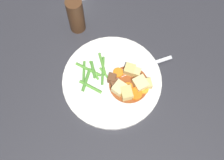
# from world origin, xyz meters

# --- Properties ---
(ground_plane) EXTENTS (3.00, 3.00, 0.00)m
(ground_plane) POSITION_xyz_m (0.00, 0.00, 0.00)
(ground_plane) COLOR #2D2D33
(dinner_plate) EXTENTS (0.27, 0.27, 0.01)m
(dinner_plate) POSITION_xyz_m (0.00, 0.00, 0.01)
(dinner_plate) COLOR white
(dinner_plate) RESTS_ON ground_plane
(stew_sauce) EXTENTS (0.11, 0.11, 0.00)m
(stew_sauce) POSITION_xyz_m (0.05, 0.01, 0.01)
(stew_sauce) COLOR brown
(stew_sauce) RESTS_ON dinner_plate
(carrot_slice_0) EXTENTS (0.03, 0.03, 0.01)m
(carrot_slice_0) POSITION_xyz_m (0.05, -0.00, 0.02)
(carrot_slice_0) COLOR orange
(carrot_slice_0) RESTS_ON dinner_plate
(carrot_slice_1) EXTENTS (0.03, 0.03, 0.01)m
(carrot_slice_1) POSITION_xyz_m (0.01, 0.02, 0.02)
(carrot_slice_1) COLOR orange
(carrot_slice_1) RESTS_ON dinner_plate
(carrot_slice_2) EXTENTS (0.04, 0.04, 0.01)m
(carrot_slice_2) POSITION_xyz_m (0.08, -0.01, 0.02)
(carrot_slice_2) COLOR orange
(carrot_slice_2) RESTS_ON dinner_plate
(carrot_slice_3) EXTENTS (0.03, 0.03, 0.01)m
(carrot_slice_3) POSITION_xyz_m (0.09, 0.02, 0.02)
(carrot_slice_3) COLOR orange
(carrot_slice_3) RESTS_ON dinner_plate
(potato_chunk_0) EXTENTS (0.03, 0.03, 0.02)m
(potato_chunk_0) POSITION_xyz_m (0.05, 0.05, 0.02)
(potato_chunk_0) COLOR #E5CC7A
(potato_chunk_0) RESTS_ON dinner_plate
(potato_chunk_1) EXTENTS (0.04, 0.04, 0.03)m
(potato_chunk_1) POSITION_xyz_m (0.06, -0.02, 0.03)
(potato_chunk_1) COLOR #DBBC6B
(potato_chunk_1) RESTS_ON dinner_plate
(potato_chunk_2) EXTENTS (0.03, 0.04, 0.03)m
(potato_chunk_2) POSITION_xyz_m (0.03, -0.02, 0.03)
(potato_chunk_2) COLOR #EAD68C
(potato_chunk_2) RESTS_ON dinner_plate
(potato_chunk_3) EXTENTS (0.03, 0.03, 0.02)m
(potato_chunk_3) POSITION_xyz_m (0.09, 0.03, 0.02)
(potato_chunk_3) COLOR #DBBC6B
(potato_chunk_3) RESTS_ON dinner_plate
(potato_chunk_4) EXTENTS (0.05, 0.05, 0.03)m
(potato_chunk_4) POSITION_xyz_m (0.07, 0.02, 0.02)
(potato_chunk_4) COLOR #EAD68C
(potato_chunk_4) RESTS_ON dinner_plate
(potato_chunk_5) EXTENTS (0.03, 0.03, 0.03)m
(potato_chunk_5) POSITION_xyz_m (0.03, 0.05, 0.02)
(potato_chunk_5) COLOR #DBBC6B
(potato_chunk_5) RESTS_ON dinner_plate
(meat_chunk_0) EXTENTS (0.02, 0.03, 0.02)m
(meat_chunk_0) POSITION_xyz_m (-0.00, -0.00, 0.02)
(meat_chunk_0) COLOR brown
(meat_chunk_0) RESTS_ON dinner_plate
(meat_chunk_1) EXTENTS (0.03, 0.03, 0.02)m
(meat_chunk_1) POSITION_xyz_m (0.01, -0.01, 0.02)
(meat_chunk_1) COLOR brown
(meat_chunk_1) RESTS_ON dinner_plate
(green_bean_0) EXTENTS (0.05, 0.06, 0.01)m
(green_bean_0) POSITION_xyz_m (-0.05, 0.03, 0.02)
(green_bean_0) COLOR #599E38
(green_bean_0) RESTS_ON dinner_plate
(green_bean_1) EXTENTS (0.07, 0.03, 0.01)m
(green_bean_1) POSITION_xyz_m (-0.01, 0.00, 0.02)
(green_bean_1) COLOR #66AD42
(green_bean_1) RESTS_ON dinner_plate
(green_bean_2) EXTENTS (0.08, 0.01, 0.01)m
(green_bean_2) POSITION_xyz_m (-0.07, -0.01, 0.02)
(green_bean_2) COLOR #599E38
(green_bean_2) RESTS_ON dinner_plate
(green_bean_3) EXTENTS (0.04, 0.06, 0.01)m
(green_bean_3) POSITION_xyz_m (-0.08, -0.02, 0.02)
(green_bean_3) COLOR #4C8E33
(green_bean_3) RESTS_ON dinner_plate
(green_bean_4) EXTENTS (0.02, 0.07, 0.01)m
(green_bean_4) POSITION_xyz_m (-0.06, -0.04, 0.02)
(green_bean_4) COLOR #4C8E33
(green_bean_4) RESTS_ON dinner_plate
(green_bean_5) EXTENTS (0.07, 0.01, 0.01)m
(green_bean_5) POSITION_xyz_m (-0.04, -0.05, 0.02)
(green_bean_5) COLOR #599E38
(green_bean_5) RESTS_ON dinner_plate
(green_bean_6) EXTENTS (0.05, 0.04, 0.01)m
(green_bean_6) POSITION_xyz_m (-0.06, 0.00, 0.02)
(green_bean_6) COLOR #66AD42
(green_bean_6) RESTS_ON dinner_plate
(green_bean_7) EXTENTS (0.04, 0.08, 0.01)m
(green_bean_7) POSITION_xyz_m (-0.04, 0.01, 0.02)
(green_bean_7) COLOR #4C8E33
(green_bean_7) RESTS_ON dinner_plate
(green_bean_8) EXTENTS (0.04, 0.04, 0.01)m
(green_bean_8) POSITION_xyz_m (-0.06, -0.00, 0.02)
(green_bean_8) COLOR #4C8E33
(green_bean_8) RESTS_ON dinner_plate
(fork) EXTENTS (0.13, 0.14, 0.00)m
(fork) POSITION_xyz_m (0.05, 0.07, 0.01)
(fork) COLOR silver
(fork) RESTS_ON dinner_plate
(pepper_mill) EXTENTS (0.05, 0.05, 0.12)m
(pepper_mill) POSITION_xyz_m (-0.18, 0.10, 0.06)
(pepper_mill) COLOR #4C2D19
(pepper_mill) RESTS_ON ground_plane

